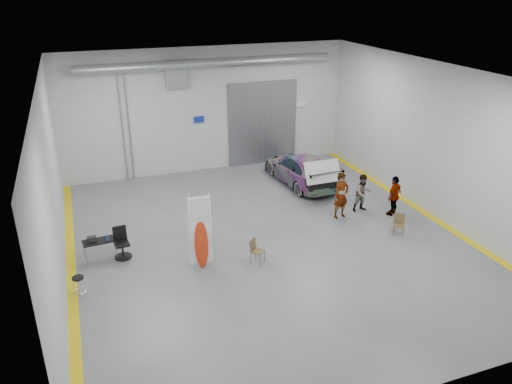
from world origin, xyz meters
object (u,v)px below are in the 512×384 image
object	(u,v)px
person_b	(363,193)
folding_chair_far	(398,229)
folding_chair_near	(258,255)
work_table	(97,241)
shop_stool	(79,287)
person_a	(341,195)
office_chair	(122,244)
sedan_car	(301,169)
person_c	(394,196)
surfboard_display	(201,237)

from	to	relation	value
person_b	folding_chair_far	distance (m)	2.43
folding_chair_near	work_table	bearing A→B (deg)	113.89
person_b	folding_chair_near	distance (m)	5.99
person_b	shop_stool	world-z (taller)	person_b
person_a	shop_stool	world-z (taller)	person_a
person_a	folding_chair_near	xyz separation A→B (m)	(-4.33, -2.15, -0.68)
person_b	office_chair	size ratio (longest dim) A/B	1.45
work_table	office_chair	size ratio (longest dim) A/B	1.03
sedan_car	folding_chair_far	xyz separation A→B (m)	(1.23, -6.00, -0.43)
person_b	person_c	xyz separation A→B (m)	(0.97, -0.77, 0.04)
person_b	work_table	bearing A→B (deg)	-179.92
sedan_car	person_c	bearing A→B (deg)	110.99
work_table	sedan_car	bearing A→B (deg)	22.59
person_c	folding_chair_far	distance (m)	1.90
person_a	folding_chair_near	size ratio (longest dim) A/B	2.22
sedan_car	person_a	bearing A→B (deg)	85.22
person_c	shop_stool	xyz separation A→B (m)	(-12.14, -1.67, -0.48)
folding_chair_near	folding_chair_far	world-z (taller)	folding_chair_near
work_table	person_c	bearing A→B (deg)	-2.54
person_b	shop_stool	distance (m)	11.44
person_c	shop_stool	distance (m)	12.26
person_a	person_b	xyz separation A→B (m)	(1.14, 0.23, -0.15)
sedan_car	office_chair	bearing A→B (deg)	21.10
surfboard_display	shop_stool	size ratio (longest dim) A/B	3.76
person_c	office_chair	size ratio (longest dim) A/B	1.53
folding_chair_far	office_chair	xyz separation A→B (m)	(-9.82, 1.94, 0.22)
person_c	folding_chair_far	bearing A→B (deg)	34.21
sedan_car	folding_chair_near	distance (m)	7.44
folding_chair_near	folding_chair_far	bearing A→B (deg)	-43.04
person_a	person_b	world-z (taller)	person_a
sedan_car	person_b	distance (m)	3.80
surfboard_display	shop_stool	distance (m)	3.98
folding_chair_near	work_table	world-z (taller)	work_table
person_c	office_chair	bearing A→B (deg)	-29.75
sedan_car	person_a	xyz separation A→B (m)	(-0.04, -3.87, 0.25)
office_chair	shop_stool	bearing A→B (deg)	-131.03
person_a	work_table	distance (m)	9.33
person_b	folding_chair_far	world-z (taller)	person_b
person_b	folding_chair_near	xyz separation A→B (m)	(-5.47, -2.38, -0.53)
person_a	surfboard_display	world-z (taller)	surfboard_display
folding_chair_near	office_chair	bearing A→B (deg)	112.02
sedan_car	person_c	xyz separation A→B (m)	(2.07, -4.41, 0.15)
sedan_car	work_table	size ratio (longest dim) A/B	4.20
shop_stool	folding_chair_far	bearing A→B (deg)	0.35
person_b	shop_stool	bearing A→B (deg)	-169.05
person_c	work_table	size ratio (longest dim) A/B	1.48
folding_chair_near	shop_stool	size ratio (longest dim) A/B	1.19
folding_chair_far	office_chair	size ratio (longest dim) A/B	0.75
person_a	person_c	bearing A→B (deg)	-24.19
person_c	office_chair	world-z (taller)	person_c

